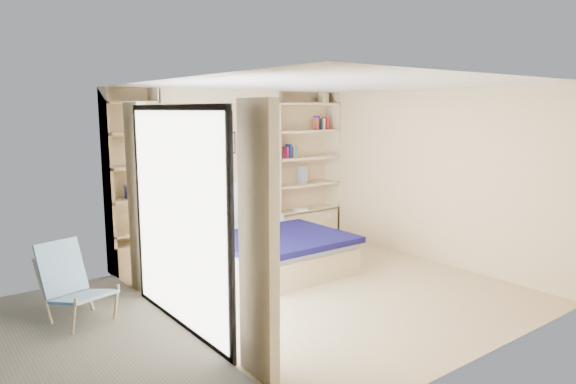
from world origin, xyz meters
TOP-DOWN VIEW (x-y plane):
  - ground at (0.00, 0.00)m, footprint 4.50×4.50m
  - room_shell at (-0.39, 1.52)m, footprint 4.50×4.50m
  - bed at (-0.12, 1.13)m, footprint 1.75×2.19m
  - photo_gallery at (-0.45, 2.22)m, footprint 1.48×0.02m
  - reading_lamps at (-0.30, 2.00)m, footprint 1.92×0.12m
  - shelf_decor at (1.07, 2.07)m, footprint 3.59×0.23m
  - deck at (-3.60, 0.00)m, footprint 3.20×4.00m
  - deck_chair at (-2.80, 0.84)m, footprint 0.70×0.94m

SIDE VIEW (x-z plane):
  - ground at x=0.00m, z-range 0.00..0.00m
  - deck at x=-3.60m, z-range -0.03..0.03m
  - bed at x=-0.12m, z-range -0.26..0.81m
  - deck_chair at x=-2.80m, z-range -0.02..0.82m
  - room_shell at x=-0.39m, z-range -1.17..3.33m
  - reading_lamps at x=-0.30m, z-range 1.03..1.17m
  - photo_gallery at x=-0.45m, z-range 1.19..2.01m
  - shelf_decor at x=1.07m, z-range 0.67..2.70m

